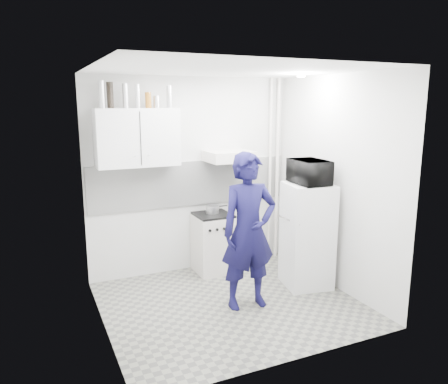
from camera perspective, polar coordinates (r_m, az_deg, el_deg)
name	(u,v)px	position (r m, az deg, el deg)	size (l,w,h in m)	color
floor	(230,304)	(5.17, 0.82, -14.38)	(2.80, 2.80, 0.00)	slate
ceiling	(231,69)	(4.66, 0.92, 15.72)	(2.80, 2.80, 0.00)	white
wall_back	(191,176)	(5.88, -4.35, 2.12)	(2.80, 2.80, 0.00)	silver
wall_left	(99,205)	(4.35, -16.05, -1.68)	(2.60, 2.60, 0.00)	silver
wall_right	(334,183)	(5.48, 14.21, 1.11)	(2.60, 2.60, 0.00)	silver
person	(249,231)	(4.83, 3.25, -5.13)	(0.64, 0.42, 1.75)	#0F0D35
stove	(213,244)	(5.95, -1.42, -6.77)	(0.49, 0.49, 0.78)	silver
fridge	(307,235)	(5.53, 10.81, -5.58)	(0.54, 0.54, 1.30)	silver
stove_top	(213,215)	(5.84, -1.44, -3.00)	(0.47, 0.47, 0.03)	black
saucepan	(212,209)	(5.87, -1.53, -2.26)	(0.18, 0.18, 0.10)	silver
microwave	(310,172)	(5.36, 11.13, 2.59)	(0.36, 0.53, 0.29)	black
bottle_a	(102,94)	(5.34, -15.68, 12.16)	(0.07, 0.07, 0.31)	silver
bottle_b	(110,95)	(5.36, -14.65, 12.14)	(0.08, 0.08, 0.30)	black
bottle_c	(125,96)	(5.39, -12.77, 12.14)	(0.07, 0.07, 0.28)	silver
bottle_d	(138,96)	(5.43, -11.22, 12.16)	(0.06, 0.06, 0.28)	silver
canister_a	(148,100)	(5.46, -9.86, 11.74)	(0.08, 0.08, 0.19)	brown
canister_b	(156,102)	(5.48, -8.82, 11.55)	(0.08, 0.08, 0.15)	silver
bottle_e	(169,97)	(5.53, -7.17, 12.25)	(0.07, 0.07, 0.27)	silver
upper_cabinet	(137,137)	(5.44, -11.29, 7.00)	(1.00, 0.35, 0.70)	silver
range_hood	(229,156)	(5.79, 0.67, 4.70)	(0.60, 0.50, 0.14)	silver
backsplash	(191,183)	(5.89, -4.28, 1.14)	(2.74, 0.03, 0.60)	white
pipe_a	(277,171)	(6.37, 6.96, 2.80)	(0.05, 0.05, 2.60)	silver
pipe_b	(270,171)	(6.31, 6.02, 2.74)	(0.04, 0.04, 2.60)	silver
ceiling_spot_fixture	(301,76)	(5.33, 10.05, 14.71)	(0.10, 0.10, 0.02)	white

